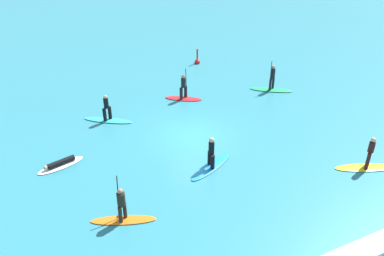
# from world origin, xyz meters

# --- Properties ---
(ground_plane) EXTENTS (120.00, 120.00, 0.00)m
(ground_plane) POSITION_xyz_m (0.00, 0.00, 0.00)
(ground_plane) COLOR teal
(ground_plane) RESTS_ON ground
(surfer_on_green_board) EXTENTS (2.84, 2.31, 2.21)m
(surfer_on_green_board) POSITION_xyz_m (7.72, 3.22, 0.44)
(surfer_on_green_board) COLOR #23B266
(surfer_on_green_board) RESTS_ON ground_plane
(surfer_on_yellow_board) EXTENTS (3.22, 1.88, 1.79)m
(surfer_on_yellow_board) POSITION_xyz_m (6.56, -6.62, 0.43)
(surfer_on_yellow_board) COLOR yellow
(surfer_on_yellow_board) RESTS_ON ground_plane
(surfer_on_teal_board) EXTENTS (2.83, 2.29, 1.73)m
(surfer_on_teal_board) POSITION_xyz_m (-3.89, 3.77, 0.39)
(surfer_on_teal_board) COLOR #33C6CC
(surfer_on_teal_board) RESTS_ON ground_plane
(surfer_on_orange_board) EXTENTS (2.78, 1.57, 2.03)m
(surfer_on_orange_board) POSITION_xyz_m (-5.59, -5.03, 0.51)
(surfer_on_orange_board) COLOR orange
(surfer_on_orange_board) RESTS_ON ground_plane
(surfer_on_blue_board) EXTENTS (3.01, 1.88, 1.75)m
(surfer_on_blue_board) POSITION_xyz_m (-0.47, -3.22, 0.43)
(surfer_on_blue_board) COLOR #1E8CD1
(surfer_on_blue_board) RESTS_ON ground_plane
(surfer_on_red_board) EXTENTS (2.47, 1.98, 2.17)m
(surfer_on_red_board) POSITION_xyz_m (1.54, 4.58, 0.45)
(surfer_on_red_board) COLOR red
(surfer_on_red_board) RESTS_ON ground_plane
(surfer_on_white_board) EXTENTS (2.51, 1.31, 0.36)m
(surfer_on_white_board) POSITION_xyz_m (-7.30, 0.15, 0.12)
(surfer_on_white_board) COLOR white
(surfer_on_white_board) RESTS_ON ground_plane
(marker_buoy) EXTENTS (0.45, 0.45, 1.35)m
(marker_buoy) POSITION_xyz_m (5.33, 10.24, 0.20)
(marker_buoy) COLOR red
(marker_buoy) RESTS_ON ground_plane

